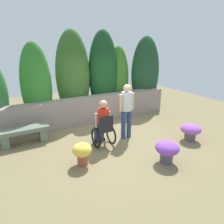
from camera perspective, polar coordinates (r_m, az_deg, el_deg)
The scene contains 9 objects.
ground_plane at distance 6.23m, azimuth -0.04°, elevation -7.47°, with size 13.68×13.68×0.00m, color olive.
stone_retaining_wall at distance 7.43m, azimuth -6.16°, elevation 0.74°, with size 6.33×0.45×0.94m, color gray.
hedge_backdrop at distance 7.77m, azimuth -6.80°, elevation 9.29°, with size 7.15×1.12×3.24m.
stone_bench at distance 6.32m, azimuth -23.41°, elevation -5.56°, with size 1.36×0.40×0.49m.
person_in_wheelchair at distance 5.63m, azimuth -2.60°, elevation -3.54°, with size 0.53×0.66×1.33m.
person_standing_companion at distance 6.00m, azimuth 4.13°, elevation 1.20°, with size 0.49×0.30×1.65m.
flower_pot_purple_near at distance 4.91m, azimuth -8.37°, elevation -10.97°, with size 0.46×0.46×0.55m.
flower_pot_terracotta_by_wall at distance 5.12m, azimuth 15.20°, elevation -10.18°, with size 0.57×0.57×0.54m.
flower_pot_red_accent at distance 6.45m, azimuth 21.19°, elevation -4.85°, with size 0.59×0.59×0.51m.
Camera 1 is at (-2.70, -4.89, 2.76)m, focal length 32.60 mm.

